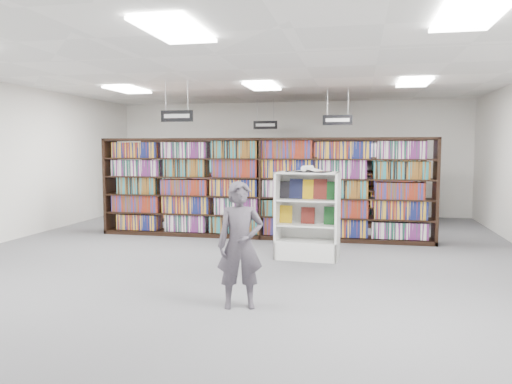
% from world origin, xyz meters
% --- Properties ---
extents(floor, '(12.00, 12.00, 0.00)m').
position_xyz_m(floor, '(0.00, 0.00, 0.00)').
color(floor, '#4E4D52').
rests_on(floor, ground).
extents(ceiling, '(10.00, 12.00, 0.10)m').
position_xyz_m(ceiling, '(0.00, 0.00, 3.20)').
color(ceiling, silver).
rests_on(ceiling, wall_back).
extents(wall_back, '(10.00, 0.10, 3.20)m').
position_xyz_m(wall_back, '(0.00, 6.00, 1.60)').
color(wall_back, white).
rests_on(wall_back, ground).
extents(bookshelf_row_near, '(7.00, 0.60, 2.10)m').
position_xyz_m(bookshelf_row_near, '(0.00, 2.00, 1.05)').
color(bookshelf_row_near, black).
rests_on(bookshelf_row_near, floor).
extents(bookshelf_row_mid, '(7.00, 0.60, 2.10)m').
position_xyz_m(bookshelf_row_mid, '(0.00, 4.00, 1.05)').
color(bookshelf_row_mid, black).
rests_on(bookshelf_row_mid, floor).
extents(bookshelf_row_far, '(7.00, 0.60, 2.10)m').
position_xyz_m(bookshelf_row_far, '(0.00, 5.70, 1.05)').
color(bookshelf_row_far, black).
rests_on(bookshelf_row_far, floor).
extents(aisle_sign_left, '(0.65, 0.02, 0.80)m').
position_xyz_m(aisle_sign_left, '(-1.50, 1.00, 2.53)').
color(aisle_sign_left, '#B2B2B7').
rests_on(aisle_sign_left, ceiling).
extents(aisle_sign_right, '(0.65, 0.02, 0.80)m').
position_xyz_m(aisle_sign_right, '(1.50, 3.00, 2.53)').
color(aisle_sign_right, '#B2B2B7').
rests_on(aisle_sign_right, ceiling).
extents(aisle_sign_center, '(0.65, 0.02, 0.80)m').
position_xyz_m(aisle_sign_center, '(-0.50, 5.00, 2.53)').
color(aisle_sign_center, '#B2B2B7').
rests_on(aisle_sign_center, ceiling).
extents(troffer_front_center, '(0.60, 1.20, 0.04)m').
position_xyz_m(troffer_front_center, '(0.00, -3.00, 3.16)').
color(troffer_front_center, white).
rests_on(troffer_front_center, ceiling).
extents(troffer_front_right, '(0.60, 1.20, 0.04)m').
position_xyz_m(troffer_front_right, '(3.00, -3.00, 3.16)').
color(troffer_front_right, white).
rests_on(troffer_front_right, ceiling).
extents(troffer_back_left, '(0.60, 1.20, 0.04)m').
position_xyz_m(troffer_back_left, '(-3.00, 2.00, 3.16)').
color(troffer_back_left, white).
rests_on(troffer_back_left, ceiling).
extents(troffer_back_center, '(0.60, 1.20, 0.04)m').
position_xyz_m(troffer_back_center, '(0.00, 2.00, 3.16)').
color(troffer_back_center, white).
rests_on(troffer_back_center, ceiling).
extents(troffer_back_right, '(0.60, 1.20, 0.04)m').
position_xyz_m(troffer_back_right, '(3.00, 2.00, 3.16)').
color(troffer_back_right, white).
rests_on(troffer_back_right, ceiling).
extents(endcap_display, '(1.10, 0.60, 1.49)m').
position_xyz_m(endcap_display, '(1.14, 0.19, 0.49)').
color(endcap_display, white).
rests_on(endcap_display, floor).
extents(open_book, '(0.77, 0.57, 0.13)m').
position_xyz_m(open_book, '(1.15, 0.13, 1.52)').
color(open_book, black).
rests_on(open_book, endcap_display).
extents(shopper, '(0.63, 0.50, 1.50)m').
position_xyz_m(shopper, '(0.63, -2.62, 0.75)').
color(shopper, '#49444E').
rests_on(shopper, floor).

